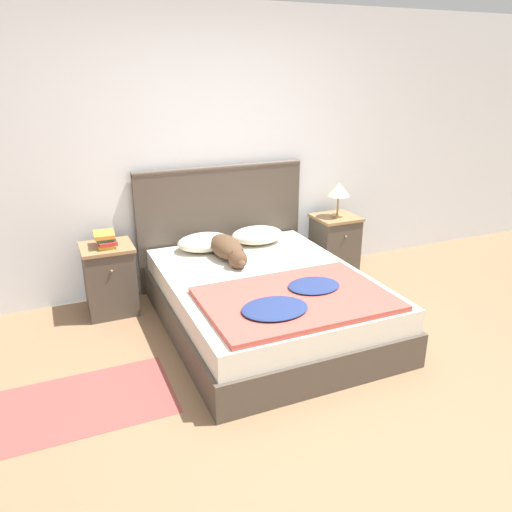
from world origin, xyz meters
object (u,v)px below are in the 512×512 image
object	(u,v)px
bed	(266,302)
dog	(228,249)
pillow_left	(205,242)
nightstand_right	(334,245)
table_lamp	(339,191)
book_stack	(105,239)
pillow_right	(257,235)
nightstand_left	(110,279)

from	to	relation	value
bed	dog	xyz separation A→B (m)	(-0.14, 0.49, 0.31)
pillow_left	nightstand_right	bearing A→B (deg)	-0.16
bed	table_lamp	xyz separation A→B (m)	(1.12, 0.75, 0.66)
nightstand_right	book_stack	bearing A→B (deg)	-179.59
dog	nightstand_right	bearing A→B (deg)	12.53
pillow_right	dog	world-z (taller)	dog
dog	table_lamp	size ratio (longest dim) A/B	2.11
table_lamp	pillow_left	bearing A→B (deg)	179.01
pillow_left	dog	xyz separation A→B (m)	(0.12, -0.28, 0.01)
dog	bed	bearing A→B (deg)	-74.29
nightstand_left	nightstand_right	distance (m)	2.24
nightstand_left	dog	xyz separation A→B (m)	(0.98, -0.28, 0.23)
nightstand_right	dog	bearing A→B (deg)	-167.47
pillow_left	table_lamp	distance (m)	1.42
pillow_right	nightstand_left	bearing A→B (deg)	-179.84
bed	pillow_right	xyz separation A→B (m)	(0.26, 0.77, 0.30)
bed	nightstand_right	bearing A→B (deg)	34.53
book_stack	table_lamp	size ratio (longest dim) A/B	0.69
nightstand_left	pillow_left	distance (m)	0.88
pillow_right	dog	bearing A→B (deg)	-144.59
nightstand_right	pillow_left	bearing A→B (deg)	179.84
pillow_right	book_stack	distance (m)	1.39
pillow_left	pillow_right	xyz separation A→B (m)	(0.52, 0.00, 0.00)
nightstand_right	book_stack	world-z (taller)	book_stack
nightstand_right	pillow_right	bearing A→B (deg)	179.75
nightstand_right	book_stack	xyz separation A→B (m)	(-2.24, -0.02, 0.36)
bed	pillow_left	distance (m)	0.87
nightstand_left	nightstand_right	bearing A→B (deg)	0.00
nightstand_right	dog	world-z (taller)	dog
nightstand_right	pillow_right	xyz separation A→B (m)	(-0.86, 0.00, 0.21)
pillow_right	nightstand_right	bearing A→B (deg)	-0.25
book_stack	table_lamp	xyz separation A→B (m)	(2.24, -0.00, 0.20)
pillow_right	dog	xyz separation A→B (m)	(-0.40, -0.28, 0.01)
bed	table_lamp	world-z (taller)	table_lamp
dog	table_lamp	distance (m)	1.33
bed	table_lamp	bearing A→B (deg)	33.83
nightstand_right	pillow_left	xyz separation A→B (m)	(-1.38, 0.00, 0.21)
book_stack	bed	bearing A→B (deg)	-33.89
nightstand_right	table_lamp	xyz separation A→B (m)	(-0.00, -0.02, 0.57)
dog	book_stack	size ratio (longest dim) A/B	3.04
nightstand_left	nightstand_right	xyz separation A→B (m)	(2.24, 0.00, 0.00)
bed	pillow_left	bearing A→B (deg)	108.59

